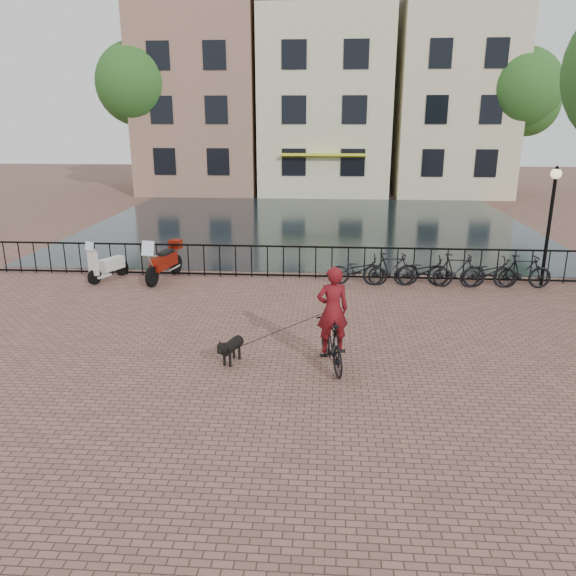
# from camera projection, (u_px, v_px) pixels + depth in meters

# --- Properties ---
(ground) EXTENTS (100.00, 100.00, 0.00)m
(ground) POSITION_uv_depth(u_px,v_px,m) (276.00, 403.00, 9.89)
(ground) COLOR brown
(ground) RESTS_ON ground
(canal_water) EXTENTS (20.00, 20.00, 0.00)m
(canal_water) POSITION_uv_depth(u_px,v_px,m) (310.00, 224.00, 26.39)
(canal_water) COLOR black
(canal_water) RESTS_ON ground
(railing) EXTENTS (20.00, 0.05, 1.02)m
(railing) POSITION_uv_depth(u_px,v_px,m) (300.00, 262.00, 17.37)
(railing) COLOR black
(railing) RESTS_ON ground
(canal_house_left) EXTENTS (7.50, 9.00, 12.80)m
(canal_house_left) POSITION_uv_depth(u_px,v_px,m) (204.00, 92.00, 37.14)
(canal_house_left) COLOR #926C55
(canal_house_left) RESTS_ON ground
(canal_house_mid) EXTENTS (8.00, 9.50, 11.80)m
(canal_house_mid) POSITION_uv_depth(u_px,v_px,m) (325.00, 99.00, 36.73)
(canal_house_mid) COLOR beige
(canal_house_mid) RESTS_ON ground
(canal_house_right) EXTENTS (7.00, 9.00, 13.30)m
(canal_house_right) POSITION_uv_depth(u_px,v_px,m) (450.00, 87.00, 35.97)
(canal_house_right) COLOR #C2BB90
(canal_house_right) RESTS_ON ground
(tree_far_left) EXTENTS (5.04, 5.04, 9.27)m
(tree_far_left) POSITION_uv_depth(u_px,v_px,m) (137.00, 84.00, 34.42)
(tree_far_left) COLOR black
(tree_far_left) RESTS_ON ground
(tree_far_right) EXTENTS (4.76, 4.76, 8.76)m
(tree_far_right) POSITION_uv_depth(u_px,v_px,m) (521.00, 89.00, 32.96)
(tree_far_right) COLOR black
(tree_far_right) RESTS_ON ground
(lamp_post) EXTENTS (0.30, 0.30, 3.45)m
(lamp_post) POSITION_uv_depth(u_px,v_px,m) (552.00, 207.00, 15.95)
(lamp_post) COLOR black
(lamp_post) RESTS_ON ground
(cyclist) EXTENTS (0.90, 1.85, 2.44)m
(cyclist) POSITION_uv_depth(u_px,v_px,m) (332.00, 324.00, 11.04)
(cyclist) COLOR black
(cyclist) RESTS_ON ground
(dog) EXTENTS (0.56, 0.92, 0.59)m
(dog) POSITION_uv_depth(u_px,v_px,m) (232.00, 349.00, 11.43)
(dog) COLOR black
(dog) RESTS_ON ground
(motorcycle) EXTENTS (0.89, 2.06, 1.43)m
(motorcycle) POSITION_uv_depth(u_px,v_px,m) (164.00, 257.00, 17.12)
(motorcycle) COLOR maroon
(motorcycle) RESTS_ON ground
(scooter) EXTENTS (0.98, 1.49, 1.35)m
(scooter) POSITION_uv_depth(u_px,v_px,m) (107.00, 258.00, 17.15)
(scooter) COLOR silver
(scooter) RESTS_ON ground
(parked_bike_0) EXTENTS (1.73, 0.64, 0.90)m
(parked_bike_0) POSITION_uv_depth(u_px,v_px,m) (359.00, 270.00, 16.70)
(parked_bike_0) COLOR black
(parked_bike_0) RESTS_ON ground
(parked_bike_1) EXTENTS (1.69, 0.59, 1.00)m
(parked_bike_1) POSITION_uv_depth(u_px,v_px,m) (391.00, 269.00, 16.62)
(parked_bike_1) COLOR black
(parked_bike_1) RESTS_ON ground
(parked_bike_2) EXTENTS (1.74, 0.67, 0.90)m
(parked_bike_2) POSITION_uv_depth(u_px,v_px,m) (423.00, 271.00, 16.57)
(parked_bike_2) COLOR black
(parked_bike_2) RESTS_ON ground
(parked_bike_3) EXTENTS (1.69, 0.59, 1.00)m
(parked_bike_3) POSITION_uv_depth(u_px,v_px,m) (456.00, 270.00, 16.49)
(parked_bike_3) COLOR black
(parked_bike_3) RESTS_ON ground
(parked_bike_4) EXTENTS (1.76, 0.74, 0.90)m
(parked_bike_4) POSITION_uv_depth(u_px,v_px,m) (489.00, 273.00, 16.44)
(parked_bike_4) COLOR black
(parked_bike_4) RESTS_ON ground
(parked_bike_5) EXTENTS (1.67, 0.51, 1.00)m
(parked_bike_5) POSITION_uv_depth(u_px,v_px,m) (522.00, 272.00, 16.36)
(parked_bike_5) COLOR black
(parked_bike_5) RESTS_ON ground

